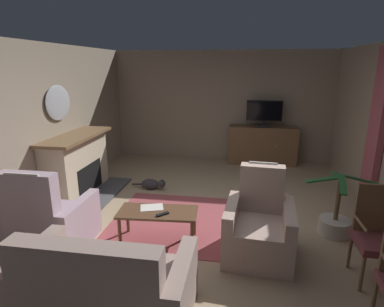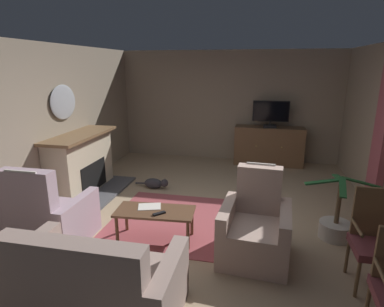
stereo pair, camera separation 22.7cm
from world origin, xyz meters
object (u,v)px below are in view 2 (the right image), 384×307
Objects in this scene: television at (271,113)px; folded_newspaper at (149,207)px; wall_mirror_oval at (63,102)px; potted_plant_tall_palm_by_window at (336,226)px; armchair_near_window at (48,219)px; sofa_floral at (92,287)px; fireplace at (82,165)px; cat at (155,183)px; side_chair_mid_row at (375,238)px; tv_cabinet at (268,147)px; coffee_table at (155,214)px; armchair_by_fireplace at (255,230)px; tv_remote at (159,213)px.

folded_newspaper is at bearing -114.13° from television.
wall_mirror_oval is 4.73m from potted_plant_tall_palm_by_window.
armchair_near_window is at bearing -66.48° from wall_mirror_oval.
sofa_floral is at bearing -107.86° from television.
potted_plant_tall_palm_by_window is at bearing -9.82° from wall_mirror_oval.
cat is (1.22, 0.44, -0.43)m from fireplace.
potted_plant_tall_palm_by_window reaches higher than folded_newspaper.
television reaches higher than side_chair_mid_row.
tv_cabinet is 5.03m from armchair_near_window.
tv_cabinet is at bearing 68.03° from coffee_table.
cat is at bearing 135.54° from armchair_by_fireplace.
sofa_floral is (-0.22, -1.31, -0.12)m from tv_remote.
wall_mirror_oval is 3.60m from sofa_floral.
cat is at bearing 88.69° from folded_newspaper.
potted_plant_tall_palm_by_window is at bearing 150.66° from tv_remote.
sofa_floral is 2.86m from side_chair_mid_row.
tv_remote is (0.09, -0.10, 0.06)m from coffee_table.
folded_newspaper reaches higher than coffee_table.
wall_mirror_oval is 0.75× the size of potted_plant_tall_palm_by_window.
coffee_table is (-1.53, -3.78, -0.05)m from tv_cabinet.
cat is at bearing 108.60° from coffee_table.
sofa_floral is at bearing -95.26° from coffee_table.
coffee_table is 1.09× the size of potted_plant_tall_palm_by_window.
cat is at bearing 16.80° from wall_mirror_oval.
coffee_table is 3.54× the size of folded_newspaper.
coffee_table is (-1.53, -3.73, -0.84)m from television.
cat is (-2.96, 1.21, -0.07)m from potted_plant_tall_palm_by_window.
fireplace reaches higher than folded_newspaper.
armchair_near_window is at bearing -166.20° from potted_plant_tall_palm_by_window.
tv_remote is 2.44m from side_chair_mid_row.
side_chair_mid_row is (2.62, -0.44, 0.10)m from folded_newspaper.
potted_plant_tall_palm_by_window is at bearing 13.17° from coffee_table.
tv_cabinet is 5.25× the size of folded_newspaper.
television is (3.59, 2.41, -0.43)m from wall_mirror_oval.
wall_mirror_oval reaches higher than folded_newspaper.
wall_mirror_oval is 1.07× the size of cat.
folded_newspaper is at bearing 89.08° from sofa_floral.
coffee_table is at bearing -92.59° from tv_remote.
tv_remote is 1.33m from sofa_floral.
coffee_table is 0.15m from folded_newspaper.
tv_cabinet reaches higher than folded_newspaper.
wall_mirror_oval is 4.35m from television.
tv_remote is at bearing -60.98° from folded_newspaper.
folded_newspaper is at bearing 172.64° from armchair_by_fireplace.
folded_newspaper is 0.31× the size of potted_plant_tall_palm_by_window.
wall_mirror_oval is 0.46× the size of tv_cabinet.
side_chair_mid_row is (3.85, 0.00, 0.19)m from armchair_near_window.
armchair_by_fireplace reaches higher than coffee_table.
side_chair_mid_row is (2.65, 1.05, 0.22)m from sofa_floral.
television is 4.12m from coffee_table.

